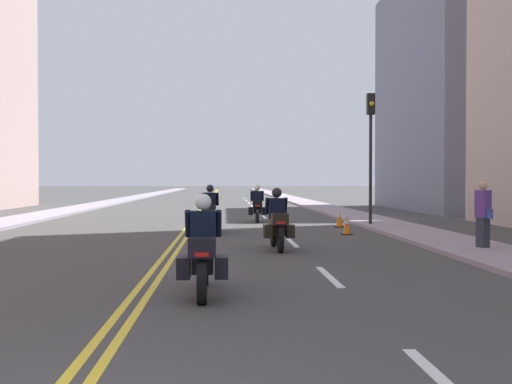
{
  "coord_description": "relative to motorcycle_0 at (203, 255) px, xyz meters",
  "views": [
    {
      "loc": [
        1.31,
        -2.98,
        1.79
      ],
      "look_at": [
        2.24,
        14.64,
        1.44
      ],
      "focal_mm": 41.99,
      "sensor_mm": 36.0,
      "label": 1
    }
  ],
  "objects": [
    {
      "name": "ground_plane",
      "position": [
        -0.98,
        41.69,
        -0.63
      ],
      "size": [
        264.0,
        264.0,
        0.0
      ],
      "primitive_type": "plane",
      "color": "#424040"
    },
    {
      "name": "sidewalk_left",
      "position": [
        -8.59,
        41.69,
        -0.57
      ],
      "size": [
        2.23,
        144.0,
        0.12
      ],
      "primitive_type": "cube",
      "color": "gray",
      "rests_on": "ground"
    },
    {
      "name": "sidewalk_right",
      "position": [
        6.64,
        41.69,
        -0.57
      ],
      "size": [
        2.23,
        144.0,
        0.12
      ],
      "primitive_type": "cube",
      "color": "gray",
      "rests_on": "ground"
    },
    {
      "name": "centreline_yellow_inner",
      "position": [
        -1.1,
        41.69,
        -0.63
      ],
      "size": [
        0.12,
        132.0,
        0.01
      ],
      "primitive_type": "cube",
      "color": "yellow",
      "rests_on": "ground"
    },
    {
      "name": "centreline_yellow_outer",
      "position": [
        -0.86,
        41.69,
        -0.63
      ],
      "size": [
        0.12,
        132.0,
        0.01
      ],
      "primitive_type": "cube",
      "color": "yellow",
      "rests_on": "ground"
    },
    {
      "name": "lane_dashes_white",
      "position": [
        2.27,
        22.69,
        -0.63
      ],
      "size": [
        0.14,
        56.4,
        0.01
      ],
      "color": "silver",
      "rests_on": "ground"
    },
    {
      "name": "building_right_1",
      "position": [
        14.52,
        26.16,
        6.47
      ],
      "size": [
        6.92,
        13.48,
        14.21
      ],
      "color": "slate",
      "rests_on": "ground"
    },
    {
      "name": "motorcycle_0",
      "position": [
        0.0,
        0.0,
        0.0
      ],
      "size": [
        0.77,
        2.22,
        1.58
      ],
      "rotation": [
        0.0,
        0.0,
        0.01
      ],
      "color": "black",
      "rests_on": "ground"
    },
    {
      "name": "motorcycle_1",
      "position": [
        1.69,
        5.95,
        0.03
      ],
      "size": [
        0.77,
        2.12,
        1.6
      ],
      "rotation": [
        0.0,
        0.0,
        0.03
      ],
      "color": "black",
      "rests_on": "ground"
    },
    {
      "name": "motorcycle_2",
      "position": [
        -0.16,
        11.04,
        0.04
      ],
      "size": [
        0.78,
        2.12,
        1.64
      ],
      "rotation": [
        0.0,
        0.0,
        -0.04
      ],
      "color": "black",
      "rests_on": "ground"
    },
    {
      "name": "motorcycle_3",
      "position": [
        1.74,
        16.2,
        0.02
      ],
      "size": [
        0.77,
        2.21,
        1.6
      ],
      "rotation": [
        0.0,
        0.0,
        -0.03
      ],
      "color": "black",
      "rests_on": "ground"
    },
    {
      "name": "traffic_cone_1",
      "position": [
        4.35,
        10.15,
        -0.32
      ],
      "size": [
        0.34,
        0.34,
        0.64
      ],
      "color": "black",
      "rests_on": "ground"
    },
    {
      "name": "traffic_cone_2",
      "position": [
        4.72,
        13.31,
        -0.31
      ],
      "size": [
        0.34,
        0.34,
        0.65
      ],
      "color": "black",
      "rests_on": "ground"
    },
    {
      "name": "traffic_light_near",
      "position": [
        5.92,
        13.31,
        2.86
      ],
      "size": [
        0.28,
        0.38,
        5.1
      ],
      "color": "black",
      "rests_on": "ground"
    },
    {
      "name": "pedestrian_0",
      "position": [
        6.76,
        5.22,
        0.28
      ],
      "size": [
        0.32,
        0.51,
        1.77
      ],
      "rotation": [
        0.0,
        0.0,
        5.02
      ],
      "color": "#282B33",
      "rests_on": "ground"
    }
  ]
}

